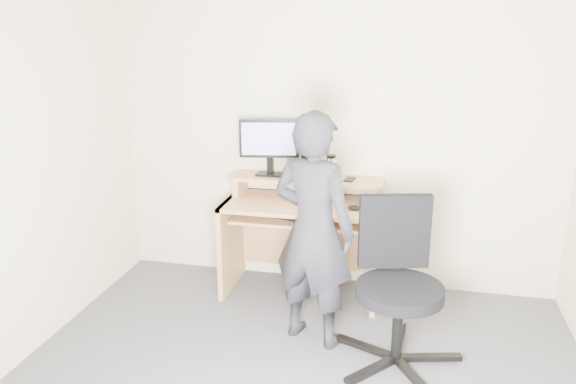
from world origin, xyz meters
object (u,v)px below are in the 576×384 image
at_px(monitor, 269,142).
at_px(desk, 304,224).
at_px(office_chair, 397,278).
at_px(person, 313,230).

bearing_deg(monitor, desk, -23.55).
distance_m(office_chair, person, 0.60).
bearing_deg(monitor, office_chair, -51.61).
bearing_deg(office_chair, person, 154.60).
relative_size(office_chair, person, 0.65).
bearing_deg(desk, monitor, 166.87).
relative_size(desk, monitor, 2.58).
height_order(office_chair, person, person).
distance_m(desk, office_chair, 1.13).
relative_size(desk, office_chair, 1.18).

